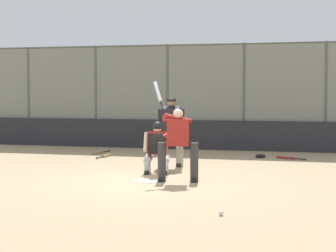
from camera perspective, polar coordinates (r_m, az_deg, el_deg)
The scene contains 13 objects.
ground_plane at distance 11.23m, azimuth -2.14°, elevation -5.65°, with size 160.00×160.00×0.00m, color tan.
home_plate_marker at distance 11.23m, azimuth -2.14°, elevation -5.62°, with size 0.43×0.43×0.01m, color white.
backstop_fence at distance 17.33m, azimuth 3.78°, elevation 3.29°, with size 16.82×0.08×3.26m.
padding_wall at distance 17.29m, azimuth 3.70°, elevation -0.92°, with size 16.41×0.18×0.89m, color #28282D.
bleachers_beyond at distance 19.97m, azimuth 11.08°, elevation 0.03°, with size 11.72×3.05×1.80m.
batter_at_plate at distance 11.13m, azimuth 0.97°, elevation -1.65°, with size 1.01×0.56×2.00m.
catcher_behind_plate at distance 12.26m, azimuth -1.13°, elevation -2.11°, with size 0.63×0.74×1.13m.
umpire_home at distance 13.33m, azimuth 0.35°, elevation -0.41°, with size 0.66×0.40×1.63m.
spare_bat_near_backstop at distance 15.19m, azimuth 12.01°, elevation -3.18°, with size 0.79×0.43×0.07m.
spare_bat_by_padding at distance 15.40m, azimuth -6.37°, elevation -3.03°, with size 0.14×0.85×0.07m.
spare_bat_third_base_side at distance 16.25m, azimuth -7.08°, elevation -2.69°, with size 0.30×0.88×0.07m.
fielding_glove_on_dirt at distance 15.34m, azimuth 9.36°, elevation -3.02°, with size 0.28×0.21×0.10m.
baseball_loose at distance 8.24m, azimuth 5.42°, elevation -8.80°, with size 0.07×0.07×0.07m, color white.
Camera 1 is at (-3.09, 10.64, 1.80)m, focal length 60.00 mm.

